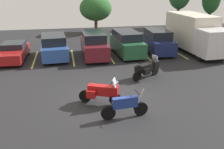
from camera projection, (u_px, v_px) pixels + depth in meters
The scene contains 12 objects.
ground at pixel (105, 98), 12.81m from camera, with size 44.00×44.00×0.10m, color #262628.
motorcycle_touring at pixel (102, 92), 11.86m from camera, with size 2.04×1.23×1.39m.
motorcycle_second at pixel (147, 68), 15.23m from camera, with size 2.04×1.37×1.36m.
motorcycle_third at pixel (125, 106), 10.65m from camera, with size 2.15×0.62×1.29m.
parking_stripes at pixel (73, 57), 19.74m from camera, with size 17.95×4.72×0.01m.
car_red at pixel (14, 52), 18.78m from camera, with size 1.91×4.38×1.34m.
car_blue at pixel (54, 47), 19.32m from camera, with size 2.21×4.60×1.84m.
car_maroon at pixel (94, 45), 19.53m from camera, with size 1.87×4.68×1.99m.
car_green at pixel (127, 43), 20.21m from camera, with size 2.07×4.68×1.95m.
car_navy at pixel (157, 41), 20.87m from camera, with size 2.07×4.60×1.95m.
box_truck at pixel (195, 33), 21.00m from camera, with size 2.60×7.26×3.13m.
tree_rear at pixel (96, 8), 29.04m from camera, with size 3.82×3.82×4.32m.
Camera 1 is at (-1.90, -11.43, 5.56)m, focal length 39.13 mm.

